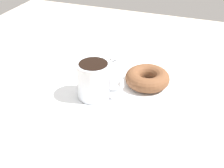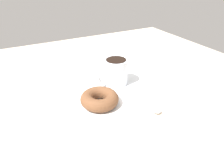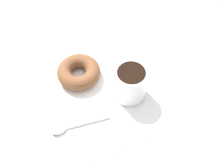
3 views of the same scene
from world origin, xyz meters
The scene contains 5 objects.
ground_plane centered at (0.00, 0.00, -1.00)cm, with size 120.00×120.00×2.00cm, color beige.
napkin centered at (0.09, 1.58, 0.15)cm, with size 33.23×33.23×0.30cm, color white.
coffee_cup centered at (3.43, -1.47, 4.79)cm, with size 7.89×11.25×8.70cm.
donut centered at (-5.89, 8.82, 2.17)cm, with size 11.19×11.19×3.74cm, color brown.
spoon centered at (-14.23, -4.06, 0.70)cm, with size 14.23×3.85×0.90cm.
Camera 1 is at (60.26, 24.29, 42.04)cm, focal length 50.00 mm.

